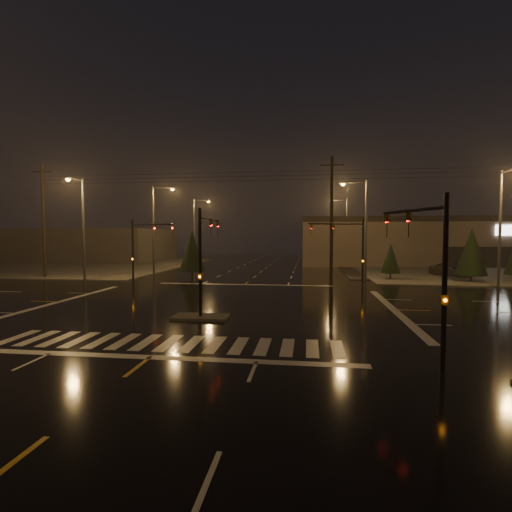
{
  "coord_description": "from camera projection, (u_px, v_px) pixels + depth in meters",
  "views": [
    {
      "loc": [
        5.82,
        -24.96,
        4.54
      ],
      "look_at": [
        1.97,
        4.2,
        3.0
      ],
      "focal_mm": 28.0,
      "sensor_mm": 36.0,
      "label": 1
    }
  ],
  "objects": [
    {
      "name": "ground",
      "position": [
        217.0,
        306.0,
        25.71
      ],
      "size": [
        140.0,
        140.0,
        0.0
      ],
      "primitive_type": "plane",
      "color": "black",
      "rests_on": "ground"
    },
    {
      "name": "sidewalk_ne",
      "position": [
        497.0,
        270.0,
        51.49
      ],
      "size": [
        36.0,
        36.0,
        0.12
      ],
      "primitive_type": "cube",
      "color": "#42403B",
      "rests_on": "ground"
    },
    {
      "name": "sidewalk_nw",
      "position": [
        66.0,
        265.0,
        59.32
      ],
      "size": [
        36.0,
        36.0,
        0.12
      ],
      "primitive_type": "cube",
      "color": "#42403B",
      "rests_on": "ground"
    },
    {
      "name": "median_island",
      "position": [
        201.0,
        317.0,
        21.74
      ],
      "size": [
        3.0,
        1.6,
        0.15
      ],
      "primitive_type": "cube",
      "color": "#42403B",
      "rests_on": "ground"
    },
    {
      "name": "crosswalk",
      "position": [
        169.0,
        343.0,
        16.8
      ],
      "size": [
        15.0,
        2.6,
        0.01
      ],
      "primitive_type": "cube",
      "color": "beige",
      "rests_on": "ground"
    },
    {
      "name": "stop_bar_near",
      "position": [
        150.0,
        357.0,
        14.82
      ],
      "size": [
        16.0,
        0.5,
        0.01
      ],
      "primitive_type": "cube",
      "color": "beige",
      "rests_on": "ground"
    },
    {
      "name": "stop_bar_far",
      "position": [
        244.0,
        285.0,
        36.6
      ],
      "size": [
        16.0,
        0.5,
        0.01
      ],
      "primitive_type": "cube",
      "color": "beige",
      "rests_on": "ground"
    },
    {
      "name": "retail_building",
      "position": [
        485.0,
        239.0,
        66.47
      ],
      "size": [
        60.2,
        28.3,
        7.2
      ],
      "color": "brown",
      "rests_on": "ground"
    },
    {
      "name": "commercial_block",
      "position": [
        80.0,
        245.0,
        71.71
      ],
      "size": [
        30.0,
        18.0,
        5.6
      ],
      "primitive_type": "cube",
      "color": "#3F3A38",
      "rests_on": "ground"
    },
    {
      "name": "signal_mast_median",
      "position": [
        204.0,
        249.0,
        22.47
      ],
      "size": [
        0.25,
        4.59,
        6.0
      ],
      "color": "black",
      "rests_on": "ground"
    },
    {
      "name": "signal_mast_ne",
      "position": [
        352.0,
        244.0,
        34.3
      ],
      "size": [
        4.84,
        1.86,
        6.0
      ],
      "color": "black",
      "rests_on": "ground"
    },
    {
      "name": "signal_mast_nw",
      "position": [
        141.0,
        243.0,
        36.78
      ],
      "size": [
        4.84,
        1.86,
        6.0
      ],
      "color": "black",
      "rests_on": "ground"
    },
    {
      "name": "signal_mast_se",
      "position": [
        430.0,
        258.0,
        14.52
      ],
      "size": [
        1.55,
        3.87,
        6.0
      ],
      "color": "black",
      "rests_on": "ground"
    },
    {
      "name": "streetlight_1",
      "position": [
        156.0,
        224.0,
        44.69
      ],
      "size": [
        2.77,
        0.32,
        10.0
      ],
      "color": "#38383A",
      "rests_on": "ground"
    },
    {
      "name": "streetlight_2",
      "position": [
        196.0,
        227.0,
        60.53
      ],
      "size": [
        2.77,
        0.32,
        10.0
      ],
      "color": "#38383A",
      "rests_on": "ground"
    },
    {
      "name": "streetlight_3",
      "position": [
        363.0,
        222.0,
        39.78
      ],
      "size": [
        2.77,
        0.32,
        10.0
      ],
      "color": "#38383A",
      "rests_on": "ground"
    },
    {
      "name": "streetlight_4",
      "position": [
        345.0,
        227.0,
        59.59
      ],
      "size": [
        2.77,
        0.32,
        10.0
      ],
      "color": "#38383A",
      "rests_on": "ground"
    },
    {
      "name": "streetlight_5",
      "position": [
        81.0,
        222.0,
        38.57
      ],
      "size": [
        0.32,
        2.77,
        10.0
      ],
      "color": "#38383A",
      "rests_on": "ground"
    },
    {
      "name": "streetlight_6",
      "position": [
        502.0,
        220.0,
        33.6
      ],
      "size": [
        0.32,
        2.77,
        10.0
      ],
      "color": "#38383A",
      "rests_on": "ground"
    },
    {
      "name": "utility_pole_0",
      "position": [
        43.0,
        220.0,
        42.12
      ],
      "size": [
        2.2,
        0.32,
        12.0
      ],
      "color": "black",
      "rests_on": "ground"
    },
    {
      "name": "utility_pole_1",
      "position": [
        332.0,
        219.0,
        38.2
      ],
      "size": [
        2.2,
        0.32,
        12.0
      ],
      "color": "black",
      "rests_on": "ground"
    },
    {
      "name": "conifer_0",
      "position": [
        391.0,
        258.0,
        40.52
      ],
      "size": [
        1.93,
        1.93,
        3.72
      ],
      "color": "black",
      "rests_on": "ground"
    },
    {
      "name": "conifer_1",
      "position": [
        472.0,
        251.0,
        38.29
      ],
      "size": [
        2.93,
        2.93,
        5.27
      ],
      "color": "black",
      "rests_on": "ground"
    },
    {
      "name": "conifer_3",
      "position": [
        192.0,
        251.0,
        42.44
      ],
      "size": [
        2.79,
        2.79,
        5.06
      ],
      "color": "black",
      "rests_on": "ground"
    },
    {
      "name": "car_parked",
      "position": [
        451.0,
        270.0,
        43.38
      ],
      "size": [
        4.35,
        4.79,
        1.58
      ],
      "primitive_type": "imported",
      "rotation": [
        0.0,
        0.0,
        0.67
      ],
      "color": "black",
      "rests_on": "ground"
    }
  ]
}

